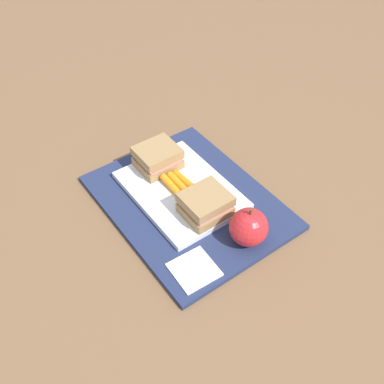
# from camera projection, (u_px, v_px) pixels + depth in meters

# --- Properties ---
(ground_plane) EXTENTS (2.40, 2.40, 0.00)m
(ground_plane) POSITION_uv_depth(u_px,v_px,m) (188.00, 204.00, 0.85)
(ground_plane) COLOR brown
(lunchbag_mat) EXTENTS (0.36, 0.28, 0.01)m
(lunchbag_mat) POSITION_uv_depth(u_px,v_px,m) (188.00, 202.00, 0.85)
(lunchbag_mat) COLOR navy
(lunchbag_mat) RESTS_ON ground_plane
(food_tray) EXTENTS (0.23, 0.17, 0.01)m
(food_tray) POSITION_uv_depth(u_px,v_px,m) (181.00, 190.00, 0.86)
(food_tray) COLOR white
(food_tray) RESTS_ON lunchbag_mat
(sandwich_half_left) EXTENTS (0.07, 0.08, 0.04)m
(sandwich_half_left) POSITION_uv_depth(u_px,v_px,m) (158.00, 158.00, 0.88)
(sandwich_half_left) COLOR #9E7A4C
(sandwich_half_left) RESTS_ON food_tray
(sandwich_half_right) EXTENTS (0.07, 0.08, 0.04)m
(sandwich_half_right) POSITION_uv_depth(u_px,v_px,m) (205.00, 204.00, 0.79)
(sandwich_half_right) COLOR #9E7A4C
(sandwich_half_right) RESTS_ON food_tray
(carrot_sticks_bundle) EXTENTS (0.08, 0.04, 0.02)m
(carrot_sticks_bundle) POSITION_uv_depth(u_px,v_px,m) (180.00, 185.00, 0.85)
(carrot_sticks_bundle) COLOR orange
(carrot_sticks_bundle) RESTS_ON food_tray
(apple) EXTENTS (0.07, 0.07, 0.08)m
(apple) POSITION_uv_depth(u_px,v_px,m) (249.00, 227.00, 0.75)
(apple) COLOR red
(apple) RESTS_ON lunchbag_mat
(paper_napkin) EXTENTS (0.07, 0.07, 0.00)m
(paper_napkin) POSITION_uv_depth(u_px,v_px,m) (194.00, 270.00, 0.73)
(paper_napkin) COLOR white
(paper_napkin) RESTS_ON lunchbag_mat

